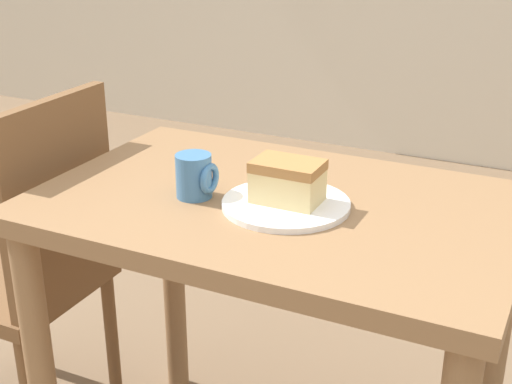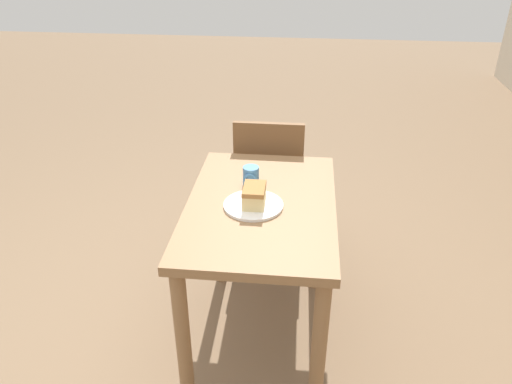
% 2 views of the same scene
% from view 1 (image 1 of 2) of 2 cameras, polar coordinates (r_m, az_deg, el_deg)
% --- Properties ---
extents(dining_table_near, '(0.96, 0.63, 0.78)m').
position_cam_1_polar(dining_table_near, '(1.48, 1.59, -5.53)').
color(dining_table_near, olive).
rests_on(dining_table_near, ground_plane).
extents(chair_near_window, '(0.39, 0.39, 0.92)m').
position_cam_1_polar(chair_near_window, '(1.88, -17.37, -5.40)').
color(chair_near_window, brown).
rests_on(chair_near_window, ground_plane).
extents(plate, '(0.25, 0.25, 0.01)m').
position_cam_1_polar(plate, '(1.38, 2.41, -0.98)').
color(plate, white).
rests_on(plate, dining_table_near).
extents(cake_slice, '(0.13, 0.09, 0.08)m').
position_cam_1_polar(cake_slice, '(1.37, 2.54, 0.89)').
color(cake_slice, '#E5CC89').
rests_on(cake_slice, plate).
extents(coffee_mug, '(0.08, 0.07, 0.09)m').
position_cam_1_polar(coffee_mug, '(1.42, -4.87, 1.27)').
color(coffee_mug, teal).
rests_on(coffee_mug, dining_table_near).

